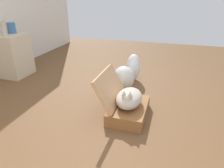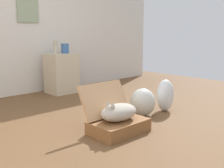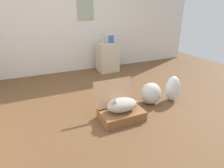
{
  "view_description": "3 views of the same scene",
  "coord_description": "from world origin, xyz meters",
  "px_view_note": "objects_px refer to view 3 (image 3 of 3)",
  "views": [
    {
      "loc": [
        -2.1,
        -0.68,
        1.3
      ],
      "look_at": [
        -0.24,
        -0.12,
        0.43
      ],
      "focal_mm": 32.87,
      "sensor_mm": 36.0,
      "label": 1
    },
    {
      "loc": [
        -2.1,
        -2.26,
        1.04
      ],
      "look_at": [
        0.18,
        0.14,
        0.44
      ],
      "focal_mm": 44.54,
      "sensor_mm": 36.0,
      "label": 2
    },
    {
      "loc": [
        -1.16,
        -2.26,
        1.45
      ],
      "look_at": [
        -0.0,
        0.29,
        0.31
      ],
      "focal_mm": 29.46,
      "sensor_mm": 36.0,
      "label": 3
    }
  ],
  "objects_px": {
    "plastic_bag_white": "(151,93)",
    "vase_tall": "(103,39)",
    "side_table": "(107,57)",
    "cat": "(121,105)",
    "suitcase_base": "(121,115)",
    "plastic_bag_clear": "(173,89)",
    "vase_short": "(111,39)"
  },
  "relations": [
    {
      "from": "plastic_bag_clear",
      "to": "cat",
      "type": "bearing_deg",
      "value": -171.08
    },
    {
      "from": "vase_tall",
      "to": "suitcase_base",
      "type": "bearing_deg",
      "value": -105.35
    },
    {
      "from": "suitcase_base",
      "to": "vase_tall",
      "type": "bearing_deg",
      "value": 74.65
    },
    {
      "from": "vase_tall",
      "to": "cat",
      "type": "bearing_deg",
      "value": -105.55
    },
    {
      "from": "plastic_bag_clear",
      "to": "side_table",
      "type": "xyz_separation_m",
      "value": [
        -0.35,
        1.96,
        0.13
      ]
    },
    {
      "from": "side_table",
      "to": "suitcase_base",
      "type": "bearing_deg",
      "value": -108.11
    },
    {
      "from": "side_table",
      "to": "vase_tall",
      "type": "relative_size",
      "value": 2.94
    },
    {
      "from": "suitcase_base",
      "to": "side_table",
      "type": "height_order",
      "value": "side_table"
    },
    {
      "from": "suitcase_base",
      "to": "plastic_bag_white",
      "type": "bearing_deg",
      "value": 19.1
    },
    {
      "from": "vase_tall",
      "to": "side_table",
      "type": "bearing_deg",
      "value": 12.49
    },
    {
      "from": "plastic_bag_white",
      "to": "side_table",
      "type": "bearing_deg",
      "value": 88.64
    },
    {
      "from": "plastic_bag_clear",
      "to": "vase_tall",
      "type": "xyz_separation_m",
      "value": [
        -0.47,
        1.93,
        0.59
      ]
    },
    {
      "from": "plastic_bag_clear",
      "to": "vase_tall",
      "type": "distance_m",
      "value": 2.08
    },
    {
      "from": "cat",
      "to": "plastic_bag_white",
      "type": "height_order",
      "value": "cat"
    },
    {
      "from": "side_table",
      "to": "vase_tall",
      "type": "height_order",
      "value": "vase_tall"
    },
    {
      "from": "cat",
      "to": "plastic_bag_white",
      "type": "bearing_deg",
      "value": 18.86
    },
    {
      "from": "plastic_bag_clear",
      "to": "vase_short",
      "type": "bearing_deg",
      "value": 96.65
    },
    {
      "from": "suitcase_base",
      "to": "side_table",
      "type": "relative_size",
      "value": 0.87
    },
    {
      "from": "plastic_bag_white",
      "to": "vase_tall",
      "type": "xyz_separation_m",
      "value": [
        -0.07,
        1.88,
        0.63
      ]
    },
    {
      "from": "suitcase_base",
      "to": "vase_tall",
      "type": "xyz_separation_m",
      "value": [
        0.58,
        2.1,
        0.74
      ]
    },
    {
      "from": "plastic_bag_white",
      "to": "vase_tall",
      "type": "relative_size",
      "value": 1.52
    },
    {
      "from": "suitcase_base",
      "to": "vase_short",
      "type": "xyz_separation_m",
      "value": [
        0.82,
        2.17,
        0.71
      ]
    },
    {
      "from": "side_table",
      "to": "vase_short",
      "type": "bearing_deg",
      "value": 20.16
    },
    {
      "from": "suitcase_base",
      "to": "plastic_bag_white",
      "type": "height_order",
      "value": "plastic_bag_white"
    },
    {
      "from": "plastic_bag_clear",
      "to": "suitcase_base",
      "type": "bearing_deg",
      "value": -171.0
    },
    {
      "from": "vase_tall",
      "to": "plastic_bag_white",
      "type": "bearing_deg",
      "value": -87.73
    },
    {
      "from": "cat",
      "to": "plastic_bag_clear",
      "type": "bearing_deg",
      "value": 8.92
    },
    {
      "from": "cat",
      "to": "vase_tall",
      "type": "bearing_deg",
      "value": 74.45
    },
    {
      "from": "plastic_bag_white",
      "to": "suitcase_base",
      "type": "bearing_deg",
      "value": -160.9
    },
    {
      "from": "cat",
      "to": "suitcase_base",
      "type": "bearing_deg",
      "value": -2.62
    },
    {
      "from": "plastic_bag_clear",
      "to": "vase_short",
      "type": "height_order",
      "value": "vase_short"
    },
    {
      "from": "cat",
      "to": "vase_tall",
      "type": "height_order",
      "value": "vase_tall"
    }
  ]
}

